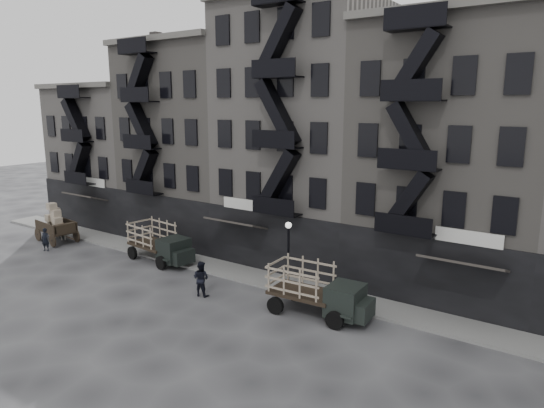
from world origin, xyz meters
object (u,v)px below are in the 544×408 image
Objects in this scene: stake_truck_east at (317,287)px; pedestrian_mid at (201,279)px; pedestrian_west at (45,240)px; horse at (58,228)px; wagon at (55,220)px; stake_truck_west at (159,240)px.

pedestrian_mid is (-6.67, -1.48, -0.52)m from stake_truck_east.
pedestrian_west is 15.38m from pedestrian_mid.
horse is 0.56× the size of wagon.
wagon reaches higher than pedestrian_west.
pedestrian_west is (1.75, -1.90, -0.91)m from wagon.
stake_truck_west is 1.01× the size of stake_truck_east.
stake_truck_west is 7.20m from pedestrian_mid.
horse is at bearing -169.13° from stake_truck_west.
stake_truck_west is at bearing -32.84° from pedestrian_mid.
wagon is 2.25× the size of pedestrian_west.
horse is 3.19m from pedestrian_west.
wagon is at bearing 176.32° from stake_truck_east.
wagon is 10.63m from stake_truck_west.
pedestrian_mid is (6.57, -2.91, -0.52)m from stake_truck_west.
horse is at bearing 108.70° from pedestrian_west.
stake_truck_east reaches higher than stake_truck_west.
stake_truck_east is at bearing -79.50° from horse.
wagon is at bearing -14.41° from pedestrian_mid.
horse reaches higher than pedestrian_west.
pedestrian_west is (2.14, -2.36, -0.06)m from horse.
wagon reaches higher than stake_truck_east.
wagon reaches higher than horse.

